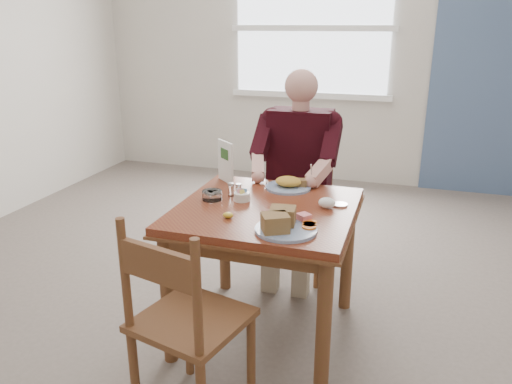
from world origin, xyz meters
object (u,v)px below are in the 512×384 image
(chair_far, at_px, (299,205))
(near_plate, at_px, (283,223))
(far_plate, at_px, (289,184))
(table, at_px, (266,226))
(chair_near, at_px, (185,323))
(diner, at_px, (297,161))

(chair_far, height_order, near_plate, chair_far)
(far_plate, bearing_deg, near_plate, -78.40)
(table, distance_m, chair_near, 0.75)
(table, distance_m, far_plate, 0.36)
(far_plate, bearing_deg, chair_near, -99.54)
(chair_far, relative_size, chair_near, 1.00)
(diner, height_order, near_plate, diner)
(near_plate, bearing_deg, chair_far, 98.76)
(diner, height_order, far_plate, diner)
(chair_far, xyz_separation_m, near_plate, (0.17, -1.08, 0.31))
(diner, bearing_deg, near_plate, -80.46)
(table, bearing_deg, chair_near, -100.53)
(table, height_order, near_plate, near_plate)
(chair_near, relative_size, far_plate, 3.25)
(chair_far, bearing_deg, chair_near, -95.04)
(chair_far, bearing_deg, far_plate, -84.93)
(diner, relative_size, far_plate, 4.74)
(chair_near, height_order, near_plate, chair_near)
(table, bearing_deg, near_plate, -59.27)
(table, relative_size, chair_near, 0.97)
(chair_near, distance_m, far_plate, 1.10)
(chair_near, bearing_deg, far_plate, 80.46)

